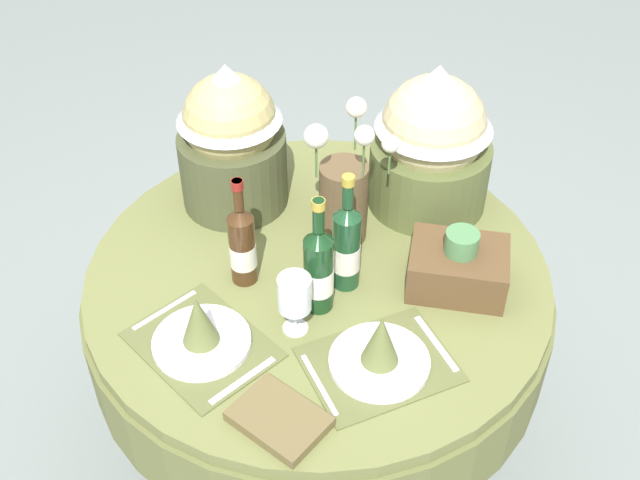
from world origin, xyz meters
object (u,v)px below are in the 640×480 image
(place_setting_left, at_px, (200,332))
(woven_basket_side_right, at_px, (458,267))
(gift_tub_back_left, at_px, (231,133))
(flower_vase, at_px, (344,193))
(book_on_table, at_px, (279,419))
(wine_bottle_centre, at_px, (346,246))
(wine_bottle_right, at_px, (242,244))
(place_setting_right, at_px, (380,352))
(wine_bottle_left, at_px, (319,269))
(gift_tub_back_right, at_px, (433,135))
(dining_table, at_px, (318,310))
(wine_glass_left, at_px, (295,295))

(place_setting_left, bearing_deg, woven_basket_side_right, 28.84)
(place_setting_left, relative_size, gift_tub_back_left, 0.96)
(flower_vase, xyz_separation_m, book_on_table, (-0.03, -0.65, -0.14))
(place_setting_left, bearing_deg, wine_bottle_centre, 42.43)
(wine_bottle_centre, distance_m, woven_basket_side_right, 0.30)
(place_setting_left, relative_size, wine_bottle_right, 1.33)
(place_setting_right, height_order, book_on_table, place_setting_right)
(woven_basket_side_right, bearing_deg, flower_vase, 156.52)
(wine_bottle_left, bearing_deg, place_setting_right, -43.42)
(wine_bottle_right, xyz_separation_m, gift_tub_back_right, (0.44, 0.42, 0.11))
(flower_vase, height_order, gift_tub_back_left, gift_tub_back_left)
(wine_bottle_centre, relative_size, gift_tub_back_right, 0.78)
(book_on_table, distance_m, woven_basket_side_right, 0.62)
(dining_table, relative_size, wine_bottle_centre, 3.65)
(place_setting_left, bearing_deg, book_on_table, -38.43)
(wine_bottle_left, height_order, wine_bottle_right, wine_bottle_left)
(dining_table, xyz_separation_m, wine_glass_left, (-0.01, -0.22, 0.27))
(wine_glass_left, bearing_deg, wine_bottle_centre, 62.70)
(wine_bottle_right, height_order, gift_tub_back_right, gift_tub_back_right)
(wine_bottle_left, relative_size, book_on_table, 1.67)
(flower_vase, xyz_separation_m, gift_tub_back_left, (-0.34, 0.10, 0.08))
(wine_bottle_right, bearing_deg, place_setting_right, -30.49)
(dining_table, bearing_deg, gift_tub_back_left, 139.10)
(place_setting_right, height_order, woven_basket_side_right, woven_basket_side_right)
(flower_vase, bearing_deg, gift_tub_back_right, 43.34)
(wine_bottle_left, xyz_separation_m, gift_tub_back_right, (0.23, 0.48, 0.11))
(place_setting_left, relative_size, wine_bottle_left, 1.26)
(wine_glass_left, bearing_deg, book_on_table, -85.20)
(gift_tub_back_right, bearing_deg, wine_bottle_centre, -114.49)
(wine_bottle_left, distance_m, wine_glass_left, 0.10)
(wine_bottle_left, xyz_separation_m, book_on_table, (-0.02, -0.37, -0.11))
(gift_tub_back_left, height_order, gift_tub_back_right, same)
(wine_bottle_right, bearing_deg, woven_basket_side_right, 8.15)
(wine_bottle_centre, xyz_separation_m, wine_glass_left, (-0.09, -0.18, -0.01))
(wine_bottle_right, height_order, woven_basket_side_right, wine_bottle_right)
(wine_bottle_left, bearing_deg, flower_vase, 86.56)
(gift_tub_back_left, distance_m, woven_basket_side_right, 0.72)
(flower_vase, bearing_deg, book_on_table, -92.98)
(wine_bottle_right, xyz_separation_m, wine_glass_left, (0.17, -0.15, -0.00))
(wine_bottle_left, relative_size, gift_tub_back_left, 0.76)
(place_setting_left, xyz_separation_m, gift_tub_back_right, (0.48, 0.67, 0.18))
(place_setting_right, relative_size, wine_bottle_left, 1.26)
(dining_table, distance_m, book_on_table, 0.53)
(wine_bottle_right, distance_m, wine_glass_left, 0.23)
(wine_bottle_centre, distance_m, gift_tub_back_right, 0.44)
(place_setting_right, relative_size, book_on_table, 2.11)
(wine_glass_left, xyz_separation_m, woven_basket_side_right, (0.38, 0.23, -0.05))
(woven_basket_side_right, bearing_deg, dining_table, -178.13)
(book_on_table, xyz_separation_m, woven_basket_side_right, (0.36, 0.51, 0.05))
(wine_bottle_centre, bearing_deg, gift_tub_back_left, 142.38)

